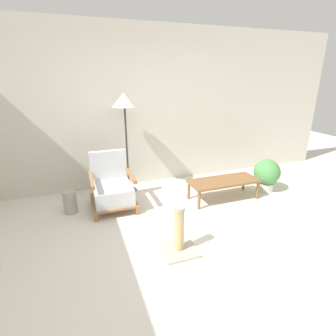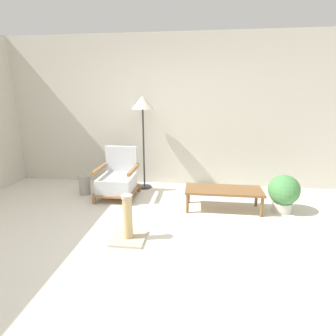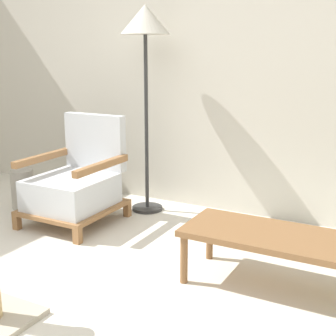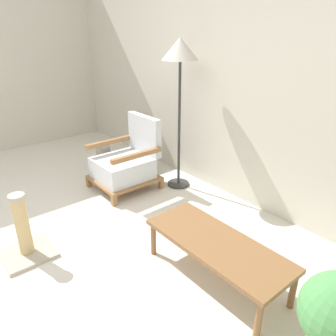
{
  "view_description": "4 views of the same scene",
  "coord_description": "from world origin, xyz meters",
  "px_view_note": "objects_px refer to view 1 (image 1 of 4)",
  "views": [
    {
      "loc": [
        -1.06,
        -2.1,
        1.89
      ],
      "look_at": [
        0.23,
        1.47,
        0.55
      ],
      "focal_mm": 28.0,
      "sensor_mm": 36.0,
      "label": 1
    },
    {
      "loc": [
        0.71,
        -2.48,
        1.64
      ],
      "look_at": [
        0.23,
        1.47,
        0.55
      ],
      "focal_mm": 28.0,
      "sensor_mm": 36.0,
      "label": 2
    },
    {
      "loc": [
        1.65,
        -1.18,
        1.3
      ],
      "look_at": [
        0.23,
        1.47,
        0.55
      ],
      "focal_mm": 50.0,
      "sensor_mm": 36.0,
      "label": 3
    },
    {
      "loc": [
        2.37,
        -0.29,
        1.75
      ],
      "look_at": [
        0.23,
        1.47,
        0.55
      ],
      "focal_mm": 35.0,
      "sensor_mm": 36.0,
      "label": 4
    }
  ],
  "objects_px": {
    "vase": "(70,202)",
    "scratching_post": "(179,237)",
    "potted_plant": "(267,174)",
    "floor_lamp": "(125,106)",
    "coffee_table": "(224,182)",
    "armchair": "(112,188)"
  },
  "relations": [
    {
      "from": "potted_plant",
      "to": "scratching_post",
      "type": "distance_m",
      "value": 2.29
    },
    {
      "from": "floor_lamp",
      "to": "coffee_table",
      "type": "distance_m",
      "value": 1.97
    },
    {
      "from": "floor_lamp",
      "to": "scratching_post",
      "type": "relative_size",
      "value": 2.94
    },
    {
      "from": "vase",
      "to": "potted_plant",
      "type": "distance_m",
      "value": 3.2
    },
    {
      "from": "vase",
      "to": "potted_plant",
      "type": "xyz_separation_m",
      "value": [
        3.18,
        -0.32,
        0.14
      ]
    },
    {
      "from": "armchair",
      "to": "coffee_table",
      "type": "bearing_deg",
      "value": -10.8
    },
    {
      "from": "armchair",
      "to": "scratching_post",
      "type": "xyz_separation_m",
      "value": [
        0.53,
        -1.33,
        -0.12
      ]
    },
    {
      "from": "potted_plant",
      "to": "vase",
      "type": "bearing_deg",
      "value": 174.24
    },
    {
      "from": "floor_lamp",
      "to": "coffee_table",
      "type": "xyz_separation_m",
      "value": [
        1.37,
        -0.82,
        -1.15
      ]
    },
    {
      "from": "armchair",
      "to": "vase",
      "type": "xyz_separation_m",
      "value": [
        -0.61,
        0.03,
        -0.14
      ]
    },
    {
      "from": "armchair",
      "to": "floor_lamp",
      "type": "bearing_deg",
      "value": 55.15
    },
    {
      "from": "armchair",
      "to": "floor_lamp",
      "type": "xyz_separation_m",
      "value": [
        0.35,
        0.5,
        1.14
      ]
    },
    {
      "from": "vase",
      "to": "potted_plant",
      "type": "relative_size",
      "value": 0.6
    },
    {
      "from": "armchair",
      "to": "scratching_post",
      "type": "bearing_deg",
      "value": -68.13
    },
    {
      "from": "floor_lamp",
      "to": "scratching_post",
      "type": "xyz_separation_m",
      "value": [
        0.19,
        -1.83,
        -1.26
      ]
    },
    {
      "from": "armchair",
      "to": "potted_plant",
      "type": "xyz_separation_m",
      "value": [
        2.57,
        -0.29,
        0.0
      ]
    },
    {
      "from": "vase",
      "to": "scratching_post",
      "type": "xyz_separation_m",
      "value": [
        1.14,
        -1.36,
        0.01
      ]
    },
    {
      "from": "floor_lamp",
      "to": "scratching_post",
      "type": "bearing_deg",
      "value": -84.1
    },
    {
      "from": "armchair",
      "to": "vase",
      "type": "height_order",
      "value": "armchair"
    },
    {
      "from": "scratching_post",
      "to": "vase",
      "type": "bearing_deg",
      "value": 129.96
    },
    {
      "from": "vase",
      "to": "coffee_table",
      "type": "bearing_deg",
      "value": -8.76
    },
    {
      "from": "potted_plant",
      "to": "scratching_post",
      "type": "bearing_deg",
      "value": -152.91
    }
  ]
}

